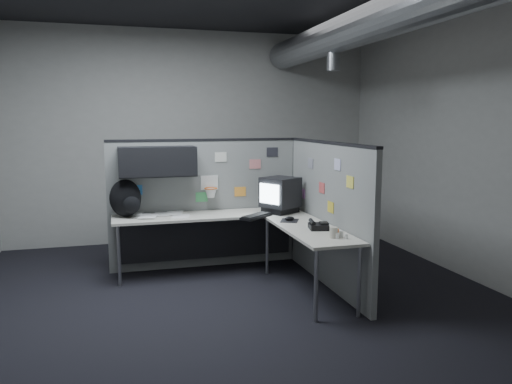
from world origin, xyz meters
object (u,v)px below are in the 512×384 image
object	(u,v)px
desk	(235,227)
phone	(318,226)
monitor	(280,194)
backpack	(126,199)
keyboard	(256,216)

from	to	relation	value
desk	phone	xyz separation A→B (m)	(0.69, -0.85, 0.15)
desk	phone	size ratio (longest dim) A/B	9.53
monitor	desk	bearing A→B (deg)	-151.29
phone	backpack	bearing A→B (deg)	168.85
monitor	phone	bearing A→B (deg)	-71.21
monitor	backpack	distance (m)	1.85
monitor	keyboard	size ratio (longest dim) A/B	1.17
monitor	backpack	size ratio (longest dim) A/B	1.18
keyboard	backpack	bearing A→B (deg)	168.26
desk	phone	bearing A→B (deg)	-50.81
keyboard	backpack	xyz separation A→B (m)	(-1.46, 0.46, 0.20)
monitor	backpack	bearing A→B (deg)	-172.70
phone	backpack	world-z (taller)	backpack
desk	keyboard	size ratio (longest dim) A/B	5.16
monitor	backpack	world-z (taller)	backpack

